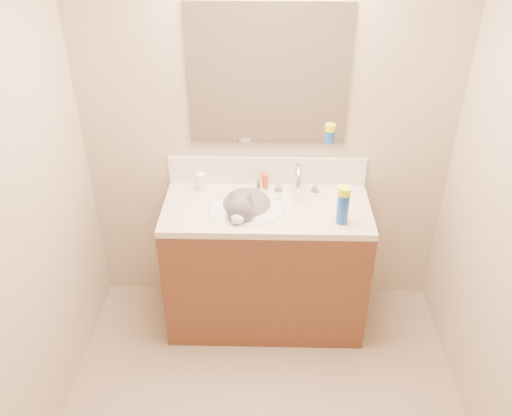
{
  "coord_description": "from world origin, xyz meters",
  "views": [
    {
      "loc": [
        0.0,
        -1.66,
        2.54
      ],
      "look_at": [
        -0.06,
        0.92,
        0.88
      ],
      "focal_mm": 38.0,
      "sensor_mm": 36.0,
      "label": 1
    }
  ],
  "objects_px": {
    "faucet": "(297,182)",
    "spray_can": "(343,209)",
    "vanity_cabinet": "(266,267)",
    "silver_jar": "(259,184)",
    "basin": "(246,219)",
    "cat": "(246,210)",
    "amber_bottle": "(265,181)",
    "pill_bottle": "(201,182)"
  },
  "relations": [
    {
      "from": "vanity_cabinet",
      "to": "faucet",
      "type": "xyz_separation_m",
      "value": [
        0.18,
        0.14,
        0.54
      ]
    },
    {
      "from": "faucet",
      "to": "spray_can",
      "type": "height_order",
      "value": "faucet"
    },
    {
      "from": "vanity_cabinet",
      "to": "spray_can",
      "type": "xyz_separation_m",
      "value": [
        0.41,
        -0.15,
        0.54
      ]
    },
    {
      "from": "amber_bottle",
      "to": "pill_bottle",
      "type": "bearing_deg",
      "value": -176.08
    },
    {
      "from": "vanity_cabinet",
      "to": "basin",
      "type": "height_order",
      "value": "basin"
    },
    {
      "from": "cat",
      "to": "basin",
      "type": "bearing_deg",
      "value": -78.37
    },
    {
      "from": "basin",
      "to": "amber_bottle",
      "type": "relative_size",
      "value": 4.53
    },
    {
      "from": "vanity_cabinet",
      "to": "silver_jar",
      "type": "height_order",
      "value": "silver_jar"
    },
    {
      "from": "basin",
      "to": "cat",
      "type": "distance_m",
      "value": 0.05
    },
    {
      "from": "spray_can",
      "to": "faucet",
      "type": "bearing_deg",
      "value": 128.83
    },
    {
      "from": "faucet",
      "to": "amber_bottle",
      "type": "relative_size",
      "value": 2.82
    },
    {
      "from": "cat",
      "to": "pill_bottle",
      "type": "distance_m",
      "value": 0.34
    },
    {
      "from": "pill_bottle",
      "to": "amber_bottle",
      "type": "relative_size",
      "value": 1.09
    },
    {
      "from": "faucet",
      "to": "cat",
      "type": "xyz_separation_m",
      "value": [
        -0.3,
        -0.14,
        -0.11
      ]
    },
    {
      "from": "vanity_cabinet",
      "to": "silver_jar",
      "type": "relative_size",
      "value": 21.14
    },
    {
      "from": "silver_jar",
      "to": "vanity_cabinet",
      "type": "bearing_deg",
      "value": -77.73
    },
    {
      "from": "silver_jar",
      "to": "pill_bottle",
      "type": "bearing_deg",
      "value": -175.81
    },
    {
      "from": "cat",
      "to": "amber_bottle",
      "type": "distance_m",
      "value": 0.25
    },
    {
      "from": "faucet",
      "to": "amber_bottle",
      "type": "distance_m",
      "value": 0.21
    },
    {
      "from": "vanity_cabinet",
      "to": "pill_bottle",
      "type": "distance_m",
      "value": 0.67
    },
    {
      "from": "pill_bottle",
      "to": "silver_jar",
      "type": "bearing_deg",
      "value": 4.19
    },
    {
      "from": "basin",
      "to": "amber_bottle",
      "type": "height_order",
      "value": "amber_bottle"
    },
    {
      "from": "faucet",
      "to": "silver_jar",
      "type": "distance_m",
      "value": 0.24
    },
    {
      "from": "cat",
      "to": "amber_bottle",
      "type": "relative_size",
      "value": 4.5
    },
    {
      "from": "cat",
      "to": "spray_can",
      "type": "bearing_deg",
      "value": -5.27
    },
    {
      "from": "cat",
      "to": "faucet",
      "type": "bearing_deg",
      "value": 35.21
    },
    {
      "from": "spray_can",
      "to": "basin",
      "type": "bearing_deg",
      "value": 166.97
    },
    {
      "from": "cat",
      "to": "amber_bottle",
      "type": "height_order",
      "value": "cat"
    },
    {
      "from": "vanity_cabinet",
      "to": "cat",
      "type": "bearing_deg",
      "value": 179.29
    },
    {
      "from": "vanity_cabinet",
      "to": "cat",
      "type": "xyz_separation_m",
      "value": [
        -0.12,
        0.0,
        0.42
      ]
    },
    {
      "from": "faucet",
      "to": "silver_jar",
      "type": "height_order",
      "value": "faucet"
    },
    {
      "from": "cat",
      "to": "spray_can",
      "type": "xyz_separation_m",
      "value": [
        0.53,
        -0.15,
        0.11
      ]
    },
    {
      "from": "vanity_cabinet",
      "to": "spray_can",
      "type": "relative_size",
      "value": 6.79
    },
    {
      "from": "basin",
      "to": "faucet",
      "type": "height_order",
      "value": "faucet"
    },
    {
      "from": "basin",
      "to": "vanity_cabinet",
      "type": "bearing_deg",
      "value": 14.04
    },
    {
      "from": "faucet",
      "to": "cat",
      "type": "bearing_deg",
      "value": -155.71
    },
    {
      "from": "vanity_cabinet",
      "to": "basin",
      "type": "bearing_deg",
      "value": -165.96
    },
    {
      "from": "vanity_cabinet",
      "to": "silver_jar",
      "type": "distance_m",
      "value": 0.52
    },
    {
      "from": "faucet",
      "to": "basin",
      "type": "bearing_deg",
      "value": -150.88
    },
    {
      "from": "faucet",
      "to": "spray_can",
      "type": "bearing_deg",
      "value": -51.17
    },
    {
      "from": "faucet",
      "to": "silver_jar",
      "type": "bearing_deg",
      "value": 162.38
    },
    {
      "from": "basin",
      "to": "cat",
      "type": "relative_size",
      "value": 1.01
    }
  ]
}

